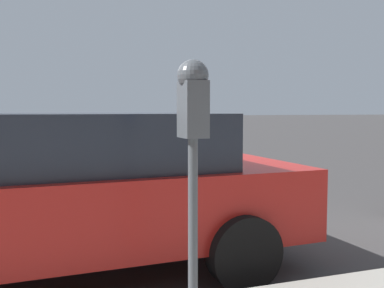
% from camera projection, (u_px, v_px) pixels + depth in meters
% --- Properties ---
extents(ground_plane, '(220.00, 220.00, 0.00)m').
position_uv_depth(ground_plane, '(141.00, 237.00, 5.35)').
color(ground_plane, '#3D3A3A').
extents(parking_meter, '(0.21, 0.19, 1.64)m').
position_uv_depth(parking_meter, '(193.00, 124.00, 2.70)').
color(parking_meter, '#4C5156').
rests_on(parking_meter, sidewalk).
extents(car_red, '(2.26, 4.53, 1.48)m').
position_uv_depth(car_red, '(66.00, 189.00, 4.12)').
color(car_red, '#B21E19').
rests_on(car_red, ground_plane).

